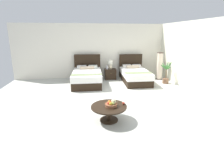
# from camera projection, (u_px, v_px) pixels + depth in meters

# --- Properties ---
(ground_plane) EXTENTS (9.62, 9.97, 0.02)m
(ground_plane) POSITION_uv_depth(u_px,v_px,m) (119.00, 97.00, 6.36)
(ground_plane) COLOR beige
(wall_back) EXTENTS (9.62, 0.12, 2.80)m
(wall_back) POSITION_uv_depth(u_px,v_px,m) (108.00, 51.00, 9.11)
(wall_back) COLOR white
(wall_back) RESTS_ON ground
(wall_side_right) EXTENTS (0.12, 5.57, 2.80)m
(wall_side_right) POSITION_uv_depth(u_px,v_px,m) (191.00, 57.00, 6.86)
(wall_side_right) COLOR white
(wall_side_right) RESTS_ON ground
(bed_near_window) EXTENTS (1.39, 2.21, 1.26)m
(bed_near_window) POSITION_uv_depth(u_px,v_px,m) (87.00, 77.00, 7.98)
(bed_near_window) COLOR black
(bed_near_window) RESTS_ON ground
(bed_near_corner) EXTENTS (1.28, 2.17, 1.23)m
(bed_near_corner) POSITION_uv_depth(u_px,v_px,m) (135.00, 75.00, 8.32)
(bed_near_corner) COLOR black
(bed_near_corner) RESTS_ON ground
(nightstand) EXTENTS (0.57, 0.41, 0.53)m
(nightstand) POSITION_uv_depth(u_px,v_px,m) (110.00, 74.00, 8.80)
(nightstand) COLOR black
(nightstand) RESTS_ON ground
(table_lamp) EXTENTS (0.27, 0.27, 0.45)m
(table_lamp) POSITION_uv_depth(u_px,v_px,m) (110.00, 64.00, 8.69)
(table_lamp) COLOR beige
(table_lamp) RESTS_ON nightstand
(vase) EXTENTS (0.10, 0.10, 0.19)m
(vase) POSITION_uv_depth(u_px,v_px,m) (107.00, 67.00, 8.65)
(vase) COLOR silver
(vase) RESTS_ON nightstand
(coffee_table) EXTENTS (0.97, 0.97, 0.42)m
(coffee_table) POSITION_uv_depth(u_px,v_px,m) (109.00, 109.00, 4.59)
(coffee_table) COLOR black
(coffee_table) RESTS_ON ground
(fruit_bowl) EXTENTS (0.33, 0.33, 0.20)m
(fruit_bowl) POSITION_uv_depth(u_px,v_px,m) (112.00, 104.00, 4.53)
(fruit_bowl) COLOR brown
(fruit_bowl) RESTS_ON coffee_table
(loose_apple) EXTENTS (0.07, 0.07, 0.07)m
(loose_apple) POSITION_uv_depth(u_px,v_px,m) (124.00, 103.00, 4.65)
(loose_apple) COLOR #B93C27
(loose_apple) RESTS_ON coffee_table
(floor_lamp_corner) EXTENTS (0.26, 0.26, 1.37)m
(floor_lamp_corner) POSITION_uv_depth(u_px,v_px,m) (160.00, 66.00, 8.69)
(floor_lamp_corner) COLOR #38241B
(floor_lamp_corner) RESTS_ON ground
(potted_palm) EXTENTS (0.56, 0.53, 1.02)m
(potted_palm) POSITION_uv_depth(u_px,v_px,m) (166.00, 77.00, 8.04)
(potted_palm) COLOR brown
(potted_palm) RESTS_ON ground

